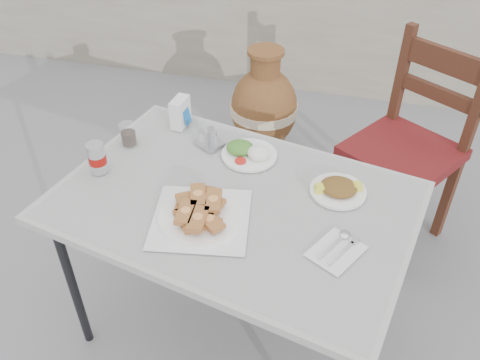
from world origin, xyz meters
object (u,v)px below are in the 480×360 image
(pide_plate, at_px, (201,212))
(napkin_holder, at_px, (180,112))
(cola_glass, at_px, (128,135))
(condiment_caddy, at_px, (209,139))
(cafe_table, at_px, (234,209))
(salad_chopped_plate, at_px, (338,189))
(terracotta_urn, at_px, (264,109))
(salad_rice_plate, at_px, (249,152))
(soda_can, at_px, (97,158))
(chair, at_px, (408,146))

(pide_plate, xyz_separation_m, napkin_holder, (-0.27, 0.55, 0.03))
(cola_glass, bearing_deg, condiment_caddy, 13.09)
(cafe_table, relative_size, condiment_caddy, 10.25)
(salad_chopped_plate, bearing_deg, terracotta_urn, 113.73)
(salad_rice_plate, distance_m, napkin_holder, 0.37)
(condiment_caddy, distance_m, terracotta_urn, 1.14)
(cola_glass, distance_m, condiment_caddy, 0.33)
(pide_plate, bearing_deg, salad_rice_plate, 80.03)
(soda_can, height_order, cola_glass, soda_can)
(cola_glass, bearing_deg, cafe_table, -23.97)
(salad_rice_plate, height_order, salad_chopped_plate, salad_rice_plate)
(condiment_caddy, bearing_deg, cafe_table, -58.39)
(soda_can, xyz_separation_m, napkin_holder, (0.19, 0.39, 0.00))
(cafe_table, bearing_deg, chair, 52.17)
(condiment_caddy, height_order, chair, chair)
(cafe_table, bearing_deg, salad_rice_plate, 92.08)
(soda_can, distance_m, terracotta_urn, 1.46)
(condiment_caddy, bearing_deg, soda_can, -142.31)
(pide_plate, distance_m, napkin_holder, 0.61)
(cafe_table, xyz_separation_m, salad_rice_plate, (-0.01, 0.26, 0.07))
(salad_chopped_plate, bearing_deg, chair, 67.65)
(cafe_table, height_order, chair, chair)
(cola_glass, xyz_separation_m, napkin_holder, (0.16, 0.19, 0.02))
(salad_chopped_plate, distance_m, condiment_caddy, 0.57)
(salad_rice_plate, distance_m, terracotta_urn, 1.19)
(salad_rice_plate, xyz_separation_m, chair, (0.66, 0.58, -0.24))
(soda_can, bearing_deg, terracotta_urn, 74.54)
(napkin_holder, bearing_deg, cola_glass, -124.73)
(pide_plate, relative_size, cola_glass, 4.07)
(cafe_table, bearing_deg, condiment_caddy, 121.61)
(soda_can, bearing_deg, salad_rice_plate, 24.19)
(pide_plate, relative_size, salad_rice_plate, 1.71)
(cola_glass, bearing_deg, napkin_holder, 50.03)
(cafe_table, distance_m, pide_plate, 0.18)
(cafe_table, height_order, terracotta_urn, cafe_table)
(chair, bearing_deg, cola_glass, -119.02)
(napkin_holder, relative_size, condiment_caddy, 0.91)
(pide_plate, height_order, napkin_holder, napkin_holder)
(salad_chopped_plate, relative_size, napkin_holder, 1.64)
(cola_glass, height_order, condiment_caddy, cola_glass)
(condiment_caddy, xyz_separation_m, chair, (0.84, 0.54, -0.25))
(cafe_table, bearing_deg, cola_glass, 156.03)
(soda_can, relative_size, cola_glass, 1.31)
(cola_glass, bearing_deg, salad_chopped_plate, -6.37)
(cafe_table, height_order, condiment_caddy, condiment_caddy)
(cola_glass, height_order, terracotta_urn, cola_glass)
(cafe_table, bearing_deg, pide_plate, -120.71)
(chair, height_order, terracotta_urn, chair)
(salad_chopped_plate, relative_size, cola_glass, 2.22)
(salad_chopped_plate, bearing_deg, cafe_table, -160.35)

